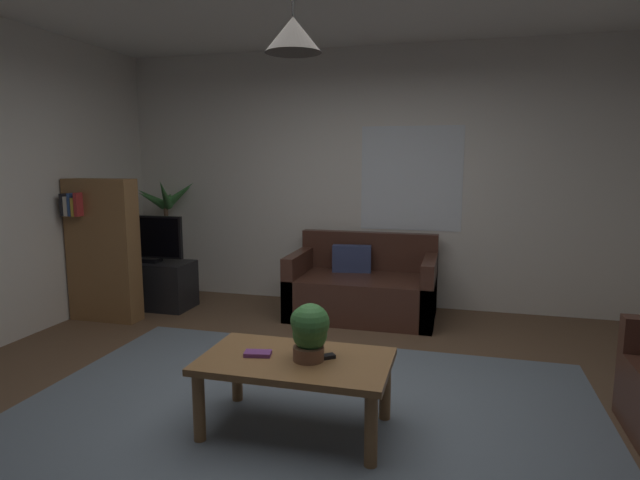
{
  "coord_description": "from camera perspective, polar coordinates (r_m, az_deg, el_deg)",
  "views": [
    {
      "loc": [
        0.9,
        -3.05,
        1.59
      ],
      "look_at": [
        0.0,
        0.3,
        1.05
      ],
      "focal_mm": 29.4,
      "sensor_mm": 36.0,
      "label": 1
    }
  ],
  "objects": [
    {
      "name": "floor",
      "position": [
        3.55,
        -1.31,
        -17.89
      ],
      "size": [
        5.68,
        5.11,
        0.02
      ],
      "primitive_type": "cube",
      "color": "brown",
      "rests_on": "ground"
    },
    {
      "name": "rug",
      "position": [
        3.38,
        -2.32,
        -19.14
      ],
      "size": [
        3.69,
        2.81,
        0.01
      ],
      "primitive_type": "cube",
      "color": "slate",
      "rests_on": "ground"
    },
    {
      "name": "wall_back",
      "position": [
        5.71,
        5.98,
        6.65
      ],
      "size": [
        5.8,
        0.06,
        2.75
      ],
      "primitive_type": "cube",
      "color": "silver",
      "rests_on": "ground"
    },
    {
      "name": "window_pane",
      "position": [
        5.63,
        9.89,
        6.59
      ],
      "size": [
        1.06,
        0.01,
        1.09
      ],
      "primitive_type": "cube",
      "color": "white"
    },
    {
      "name": "couch_under_window",
      "position": [
        5.36,
        4.66,
        -5.4
      ],
      "size": [
        1.44,
        0.85,
        0.82
      ],
      "color": "#47281E",
      "rests_on": "ground"
    },
    {
      "name": "coffee_table",
      "position": [
        3.15,
        -2.67,
        -13.86
      ],
      "size": [
        1.1,
        0.64,
        0.44
      ],
      "color": "olive",
      "rests_on": "ground"
    },
    {
      "name": "book_on_table_0",
      "position": [
        3.17,
        -6.78,
        -12.17
      ],
      "size": [
        0.17,
        0.12,
        0.02
      ],
      "primitive_type": "cube",
      "rotation": [
        0.0,
        0.0,
        0.19
      ],
      "color": "#72387F",
      "rests_on": "coffee_table"
    },
    {
      "name": "remote_on_table_0",
      "position": [
        3.09,
        0.17,
        -12.66
      ],
      "size": [
        0.16,
        0.14,
        0.02
      ],
      "primitive_type": "cube",
      "rotation": [
        0.0,
        0.0,
        5.37
      ],
      "color": "black",
      "rests_on": "coffee_table"
    },
    {
      "name": "potted_plant_on_table",
      "position": [
        3.03,
        -1.2,
        -9.65
      ],
      "size": [
        0.22,
        0.23,
        0.33
      ],
      "color": "brown",
      "rests_on": "coffee_table"
    },
    {
      "name": "tv_stand",
      "position": [
        5.96,
        -17.88,
        -4.6
      ],
      "size": [
        0.9,
        0.44,
        0.5
      ],
      "primitive_type": "cube",
      "color": "black",
      "rests_on": "ground"
    },
    {
      "name": "tv",
      "position": [
        5.85,
        -18.23,
        0.17
      ],
      "size": [
        0.79,
        0.16,
        0.5
      ],
      "color": "black",
      "rests_on": "tv_stand"
    },
    {
      "name": "potted_palm_corner",
      "position": [
        6.35,
        -16.28,
        -0.31
      ],
      "size": [
        0.82,
        0.82,
        1.41
      ],
      "color": "beige",
      "rests_on": "ground"
    },
    {
      "name": "bookshelf_corner",
      "position": [
        5.56,
        -22.59,
        -0.94
      ],
      "size": [
        0.7,
        0.31,
        1.4
      ],
      "color": "olive",
      "rests_on": "ground"
    },
    {
      "name": "pendant_lamp",
      "position": [
        2.97,
        -2.95,
        21.44
      ],
      "size": [
        0.31,
        0.31,
        0.61
      ],
      "color": "black"
    }
  ]
}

